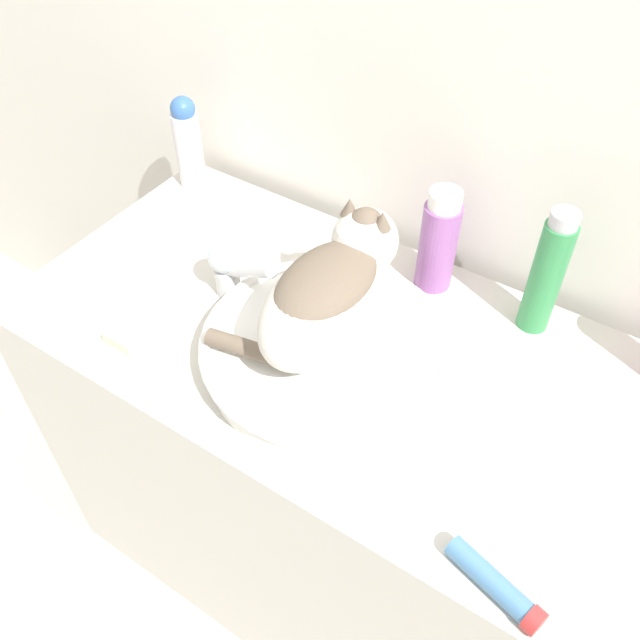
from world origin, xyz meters
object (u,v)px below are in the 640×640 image
shampoo_bottle_tall (547,274)px  lotion_bottle_white (188,143)px  mouthwash_bottle (438,241)px  soap_bar (126,337)px  cat (329,290)px  faucet (230,266)px  cream_tube (496,585)px

shampoo_bottle_tall → lotion_bottle_white: bearing=180.0°
mouthwash_bottle → lotion_bottle_white: 0.58m
mouthwash_bottle → soap_bar: (-0.37, -0.42, -0.08)m
soap_bar → cat: bearing=28.0°
cat → faucet: size_ratio=1.90×
mouthwash_bottle → cream_tube: 0.58m
cat → faucet: (-0.22, 0.03, -0.08)m
cream_tube → shampoo_bottle_tall: bearing=105.6°
shampoo_bottle_tall → soap_bar: bearing=-143.1°
faucet → shampoo_bottle_tall: bearing=36.4°
faucet → shampoo_bottle_tall: size_ratio=0.66×
cream_tube → soap_bar: cream_tube is taller
cat → soap_bar: cat is taller
lotion_bottle_white → soap_bar: lotion_bottle_white is taller
shampoo_bottle_tall → lotion_bottle_white: size_ratio=1.17×
cream_tube → soap_bar: size_ratio=2.32×
mouthwash_bottle → soap_bar: bearing=-131.1°
soap_bar → lotion_bottle_white: bearing=116.8°
mouthwash_bottle → faucet: bearing=-140.8°
cat → lotion_bottle_white: cat is taller
shampoo_bottle_tall → mouthwash_bottle: bearing=180.0°
cat → shampoo_bottle_tall: bearing=-43.5°
lotion_bottle_white → shampoo_bottle_tall: bearing=0.0°
faucet → cream_tube: bearing=-11.2°
mouthwash_bottle → lotion_bottle_white: size_ratio=0.99×
faucet → cream_tube: size_ratio=1.11×
shampoo_bottle_tall → cream_tube: bearing=-74.4°
shampoo_bottle_tall → lotion_bottle_white: (-0.77, 0.00, -0.01)m
shampoo_bottle_tall → soap_bar: shampoo_bottle_tall is taller
cat → mouthwash_bottle: (0.06, 0.26, -0.05)m
shampoo_bottle_tall → cream_tube: shampoo_bottle_tall is taller
lotion_bottle_white → soap_bar: bearing=-63.2°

